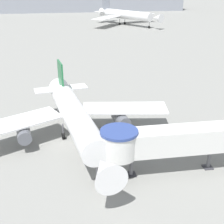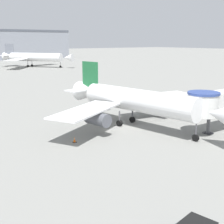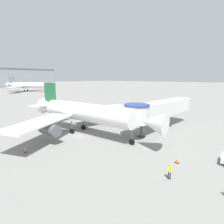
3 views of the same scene
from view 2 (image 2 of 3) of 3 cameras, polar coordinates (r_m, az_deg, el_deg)
name	(u,v)px [view 2 (image 2 of 3)]	position (r m, az deg, el deg)	size (l,w,h in m)	color
ground_plane	(126,128)	(44.59, 2.58, -2.89)	(800.00, 800.00, 0.00)	gray
main_airplane	(135,101)	(44.50, 4.20, 2.05)	(27.67, 27.06, 8.87)	white
traffic_cone_port_wing	(74,140)	(38.46, -6.88, -5.04)	(0.44, 0.44, 0.73)	black
background_jet_gray_tail	(34,57)	(151.73, -14.06, 9.72)	(32.76, 33.37, 10.54)	white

